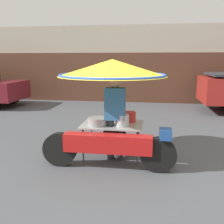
# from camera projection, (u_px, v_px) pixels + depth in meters

# --- Properties ---
(ground_plane) EXTENTS (36.00, 36.00, 0.00)m
(ground_plane) POSITION_uv_depth(u_px,v_px,m) (112.00, 175.00, 4.27)
(ground_plane) COLOR #4C4F54
(shopfront_building) EXTENTS (28.00, 2.06, 3.39)m
(shopfront_building) POSITION_uv_depth(u_px,v_px,m) (138.00, 64.00, 12.00)
(shopfront_building) COLOR #B2A893
(shopfront_building) RESTS_ON ground
(vendor_motorcycle_cart) EXTENTS (2.41, 2.07, 1.93)m
(vendor_motorcycle_cart) POSITION_uv_depth(u_px,v_px,m) (112.00, 82.00, 4.68)
(vendor_motorcycle_cart) COLOR black
(vendor_motorcycle_cart) RESTS_ON ground
(vendor_person) EXTENTS (0.38, 0.22, 1.63)m
(vendor_person) POSITION_uv_depth(u_px,v_px,m) (115.00, 114.00, 4.73)
(vendor_person) COLOR #2D2D33
(vendor_person) RESTS_ON ground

